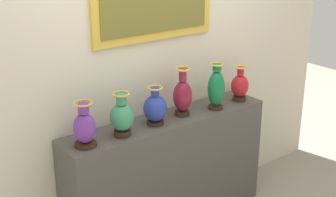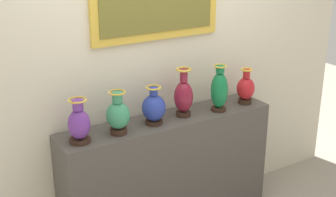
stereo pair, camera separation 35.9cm
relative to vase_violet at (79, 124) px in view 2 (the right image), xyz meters
name	(u,v)px [view 2 (the right image)]	position (x,y,z in m)	size (l,w,h in m)	color
display_shelf	(168,172)	(0.73, 0.04, -0.60)	(1.76, 0.35, 0.93)	#4C4742
back_wall	(152,51)	(0.73, 0.28, 0.35)	(3.91, 0.14, 2.81)	beige
vase_violet	(79,124)	(0.00, 0.00, 0.00)	(0.15, 0.15, 0.32)	#382319
vase_jade	(118,115)	(0.29, -0.01, 0.01)	(0.17, 0.17, 0.32)	#382319
vase_cobalt	(154,108)	(0.59, 0.02, -0.01)	(0.18, 0.18, 0.30)	#382319
vase_burgundy	(184,96)	(0.87, 0.04, 0.03)	(0.15, 0.15, 0.39)	#382319
vase_emerald	(219,90)	(1.17, -0.02, 0.04)	(0.14, 0.14, 0.38)	#382319
vase_crimson	(246,88)	(1.46, 0.00, 0.00)	(0.15, 0.15, 0.30)	#382319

